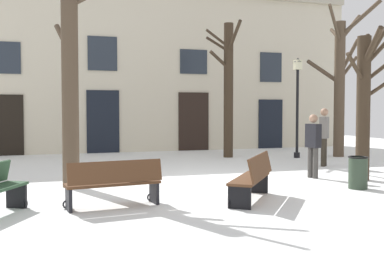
# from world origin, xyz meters

# --- Properties ---
(ground_plane) EXTENTS (30.01, 30.01, 0.00)m
(ground_plane) POSITION_xyz_m (0.00, 0.00, 0.00)
(ground_plane) COLOR white
(building_facade) EXTENTS (18.76, 0.60, 7.08)m
(building_facade) POSITION_xyz_m (-0.00, 8.13, 3.58)
(building_facade) COLOR beige
(building_facade) RESTS_ON ground
(tree_near_facade) EXTENTS (2.56, 2.74, 5.72)m
(tree_near_facade) POSITION_xyz_m (6.55, 3.93, 2.92)
(tree_near_facade) COLOR #4C3D2D
(tree_near_facade) RESTS_ON ground
(tree_left_of_center) EXTENTS (1.69, 1.42, 4.51)m
(tree_left_of_center) POSITION_xyz_m (3.77, -1.12, 2.07)
(tree_left_of_center) COLOR #382B1E
(tree_left_of_center) RESTS_ON ground
(tree_foreground) EXTENTS (1.23, 2.34, 4.98)m
(tree_foreground) POSITION_xyz_m (2.40, 4.89, 2.65)
(tree_foreground) COLOR #382B1E
(tree_foreground) RESTS_ON ground
(tree_center) EXTENTS (1.53, 1.78, 4.98)m
(tree_center) POSITION_xyz_m (-3.41, 0.03, 2.57)
(tree_center) COLOR #4C3D2D
(tree_center) RESTS_ON ground
(streetlamp) EXTENTS (0.30, 0.30, 3.67)m
(streetlamp) POSITION_xyz_m (4.77, 3.97, 2.25)
(streetlamp) COLOR black
(streetlamp) RESTS_ON ground
(litter_bin) EXTENTS (0.45, 0.45, 0.74)m
(litter_bin) POSITION_xyz_m (2.84, -2.12, 0.37)
(litter_bin) COLOR #2D3D2D
(litter_bin) RESTS_ON ground
(bench_back_to_back_right) EXTENTS (1.49, 1.75, 0.93)m
(bench_back_to_back_right) POSITION_xyz_m (-0.01, -2.63, 0.47)
(bench_back_to_back_right) COLOR #51331E
(bench_back_to_back_right) RESTS_ON ground
(bench_by_litter_bin) EXTENTS (1.81, 0.74, 0.89)m
(bench_by_litter_bin) POSITION_xyz_m (-2.73, -2.47, 0.45)
(bench_by_litter_bin) COLOR #51331E
(bench_by_litter_bin) RESTS_ON ground
(person_crossing_plaza) EXTENTS (0.43, 0.42, 1.84)m
(person_crossing_plaza) POSITION_xyz_m (4.36, 1.59, 1.03)
(person_crossing_plaza) COLOR #2D271E
(person_crossing_plaza) RESTS_ON ground
(person_near_bench) EXTENTS (0.31, 0.42, 1.68)m
(person_near_bench) POSITION_xyz_m (2.72, -0.43, 0.93)
(person_near_bench) COLOR #403D3A
(person_near_bench) RESTS_ON ground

